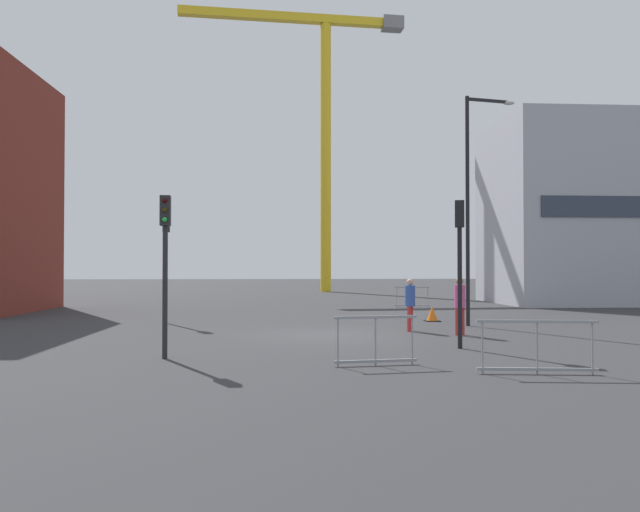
{
  "coord_description": "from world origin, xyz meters",
  "views": [
    {
      "loc": [
        -1.39,
        -18.42,
        2.16
      ],
      "look_at": [
        0.0,
        4.02,
        2.54
      ],
      "focal_mm": 32.96,
      "sensor_mm": 36.0,
      "label": 1
    }
  ],
  "objects_px": {
    "streetlamp_tall": "(473,192)",
    "pedestrian_walking": "(410,301)",
    "pedestrian_waiting": "(460,301)",
    "traffic_cone_by_barrier": "(432,314)",
    "traffic_light_median": "(165,249)",
    "traffic_light_corner": "(166,250)",
    "construction_crane": "(320,105)",
    "traffic_light_island": "(460,249)"
  },
  "relations": [
    {
      "from": "streetlamp_tall",
      "to": "pedestrian_walking",
      "type": "bearing_deg",
      "value": -149.01
    },
    {
      "from": "pedestrian_waiting",
      "to": "traffic_cone_by_barrier",
      "type": "height_order",
      "value": "pedestrian_waiting"
    },
    {
      "from": "traffic_light_median",
      "to": "traffic_light_corner",
      "type": "xyz_separation_m",
      "value": [
        -1.67,
        8.6,
        0.21
      ]
    },
    {
      "from": "traffic_cone_by_barrier",
      "to": "streetlamp_tall",
      "type": "bearing_deg",
      "value": -60.08
    },
    {
      "from": "pedestrian_walking",
      "to": "pedestrian_waiting",
      "type": "distance_m",
      "value": 1.78
    },
    {
      "from": "pedestrian_walking",
      "to": "pedestrian_waiting",
      "type": "bearing_deg",
      "value": -42.81
    },
    {
      "from": "traffic_cone_by_barrier",
      "to": "traffic_light_median",
      "type": "bearing_deg",
      "value": -134.3
    },
    {
      "from": "traffic_light_corner",
      "to": "pedestrian_waiting",
      "type": "height_order",
      "value": "traffic_light_corner"
    },
    {
      "from": "traffic_light_corner",
      "to": "pedestrian_waiting",
      "type": "xyz_separation_m",
      "value": [
        9.93,
        -4.46,
        -1.72
      ]
    },
    {
      "from": "construction_crane",
      "to": "traffic_light_median",
      "type": "distance_m",
      "value": 38.41
    },
    {
      "from": "construction_crane",
      "to": "streetlamp_tall",
      "type": "distance_m",
      "value": 30.87
    },
    {
      "from": "streetlamp_tall",
      "to": "pedestrian_waiting",
      "type": "distance_m",
      "value": 4.92
    },
    {
      "from": "traffic_light_median",
      "to": "traffic_cone_by_barrier",
      "type": "xyz_separation_m",
      "value": [
        8.57,
        8.78,
        -2.3
      ]
    },
    {
      "from": "construction_crane",
      "to": "pedestrian_walking",
      "type": "height_order",
      "value": "construction_crane"
    },
    {
      "from": "streetlamp_tall",
      "to": "traffic_cone_by_barrier",
      "type": "distance_m",
      "value": 5.05
    },
    {
      "from": "streetlamp_tall",
      "to": "pedestrian_walking",
      "type": "height_order",
      "value": "streetlamp_tall"
    },
    {
      "from": "traffic_light_island",
      "to": "pedestrian_walking",
      "type": "height_order",
      "value": "traffic_light_island"
    },
    {
      "from": "pedestrian_walking",
      "to": "traffic_cone_by_barrier",
      "type": "xyz_separation_m",
      "value": [
        1.62,
        3.42,
        -0.74
      ]
    },
    {
      "from": "construction_crane",
      "to": "pedestrian_waiting",
      "type": "height_order",
      "value": "construction_crane"
    },
    {
      "from": "pedestrian_waiting",
      "to": "streetlamp_tall",
      "type": "bearing_deg",
      "value": 64.2
    },
    {
      "from": "traffic_light_corner",
      "to": "pedestrian_walking",
      "type": "height_order",
      "value": "traffic_light_corner"
    },
    {
      "from": "traffic_cone_by_barrier",
      "to": "pedestrian_waiting",
      "type": "bearing_deg",
      "value": -93.87
    },
    {
      "from": "traffic_light_median",
      "to": "construction_crane",
      "type": "bearing_deg",
      "value": 80.68
    },
    {
      "from": "pedestrian_walking",
      "to": "traffic_light_island",
      "type": "bearing_deg",
      "value": -84.07
    },
    {
      "from": "streetlamp_tall",
      "to": "pedestrian_waiting",
      "type": "xyz_separation_m",
      "value": [
        -1.36,
        -2.82,
        -3.8
      ]
    },
    {
      "from": "streetlamp_tall",
      "to": "pedestrian_walking",
      "type": "relative_size",
      "value": 4.78
    },
    {
      "from": "traffic_light_corner",
      "to": "traffic_light_island",
      "type": "bearing_deg",
      "value": -39.11
    },
    {
      "from": "construction_crane",
      "to": "traffic_light_median",
      "type": "relative_size",
      "value": 6.24
    },
    {
      "from": "traffic_light_median",
      "to": "traffic_light_corner",
      "type": "height_order",
      "value": "traffic_light_corner"
    },
    {
      "from": "traffic_light_island",
      "to": "traffic_cone_by_barrier",
      "type": "bearing_deg",
      "value": 80.99
    },
    {
      "from": "traffic_light_median",
      "to": "pedestrian_waiting",
      "type": "height_order",
      "value": "traffic_light_median"
    },
    {
      "from": "traffic_light_median",
      "to": "traffic_cone_by_barrier",
      "type": "distance_m",
      "value": 12.48
    },
    {
      "from": "streetlamp_tall",
      "to": "traffic_light_corner",
      "type": "height_order",
      "value": "streetlamp_tall"
    },
    {
      "from": "construction_crane",
      "to": "traffic_light_median",
      "type": "bearing_deg",
      "value": -99.32
    },
    {
      "from": "traffic_light_median",
      "to": "traffic_cone_by_barrier",
      "type": "height_order",
      "value": "traffic_light_median"
    },
    {
      "from": "pedestrian_waiting",
      "to": "traffic_cone_by_barrier",
      "type": "distance_m",
      "value": 4.71
    },
    {
      "from": "construction_crane",
      "to": "traffic_cone_by_barrier",
      "type": "relative_size",
      "value": 40.62
    },
    {
      "from": "pedestrian_walking",
      "to": "traffic_cone_by_barrier",
      "type": "height_order",
      "value": "pedestrian_walking"
    },
    {
      "from": "streetlamp_tall",
      "to": "traffic_cone_by_barrier",
      "type": "height_order",
      "value": "streetlamp_tall"
    },
    {
      "from": "traffic_light_island",
      "to": "pedestrian_walking",
      "type": "distance_m",
      "value": 4.43
    },
    {
      "from": "traffic_light_corner",
      "to": "pedestrian_walking",
      "type": "bearing_deg",
      "value": -20.62
    },
    {
      "from": "streetlamp_tall",
      "to": "construction_crane",
      "type": "bearing_deg",
      "value": 97.53
    }
  ]
}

